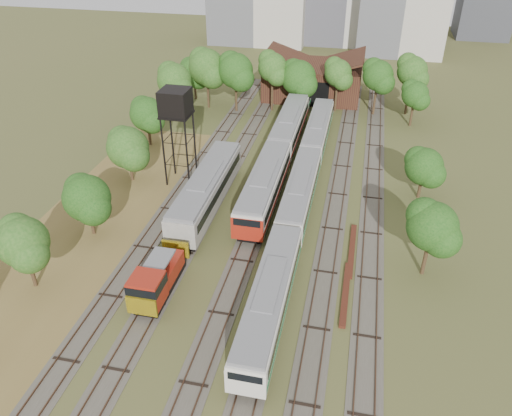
% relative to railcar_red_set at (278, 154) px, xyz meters
% --- Properties ---
extents(ground, '(240.00, 240.00, 0.00)m').
position_rel_railcar_red_set_xyz_m(ground, '(2.00, -29.89, -2.12)').
color(ground, '#475123').
rests_on(ground, ground).
extents(dry_grass_patch, '(14.00, 60.00, 0.04)m').
position_rel_railcar_red_set_xyz_m(dry_grass_patch, '(-16.00, -21.89, -2.10)').
color(dry_grass_patch, brown).
rests_on(dry_grass_patch, ground).
extents(tracks, '(24.60, 80.00, 0.19)m').
position_rel_railcar_red_set_xyz_m(tracks, '(1.33, -4.89, -2.07)').
color(tracks, '#4C473D').
rests_on(tracks, ground).
extents(railcar_red_set, '(3.23, 34.58, 4.00)m').
position_rel_railcar_red_set_xyz_m(railcar_red_set, '(0.00, 0.00, 0.00)').
color(railcar_red_set, black).
rests_on(railcar_red_set, ground).
extents(railcar_green_set, '(2.88, 52.07, 3.56)m').
position_rel_railcar_red_set_xyz_m(railcar_green_set, '(4.00, -8.70, -0.23)').
color(railcar_green_set, black).
rests_on(railcar_green_set, ground).
extents(railcar_rear, '(2.79, 16.08, 3.45)m').
position_rel_railcar_red_set_xyz_m(railcar_rear, '(0.00, 27.25, -0.29)').
color(railcar_rear, black).
rests_on(railcar_rear, ground).
extents(shunter_locomotive, '(2.64, 8.10, 3.46)m').
position_rel_railcar_red_set_xyz_m(shunter_locomotive, '(-6.00, -25.71, -0.47)').
color(shunter_locomotive, black).
rests_on(shunter_locomotive, ground).
extents(old_grey_coach, '(3.30, 18.00, 4.08)m').
position_rel_railcar_red_set_xyz_m(old_grey_coach, '(-6.00, -10.85, 0.11)').
color(old_grey_coach, black).
rests_on(old_grey_coach, ground).
extents(water_tower, '(3.32, 3.32, 11.48)m').
position_rel_railcar_red_set_xyz_m(water_tower, '(-10.89, -5.58, 7.56)').
color(water_tower, black).
rests_on(water_tower, ground).
extents(rail_pile_near, '(0.56, 8.36, 0.28)m').
position_rel_railcar_red_set_xyz_m(rail_pile_near, '(10.00, -22.07, -1.98)').
color(rail_pile_near, '#542418').
rests_on(rail_pile_near, ground).
extents(rail_pile_far, '(0.54, 8.66, 0.28)m').
position_rel_railcar_red_set_xyz_m(rail_pile_far, '(10.20, -15.61, -1.98)').
color(rail_pile_far, '#542418').
rests_on(rail_pile_far, ground).
extents(maintenance_shed, '(16.45, 11.55, 7.58)m').
position_rel_railcar_red_set_xyz_m(maintenance_shed, '(1.00, 28.09, 0.80)').
color(maintenance_shed, '#361713').
rests_on(maintenance_shed, ground).
extents(tree_band_left, '(8.37, 66.74, 8.72)m').
position_rel_railcar_red_set_xyz_m(tree_band_left, '(-17.92, -6.86, 2.88)').
color(tree_band_left, '#382616').
rests_on(tree_band_left, ground).
extents(tree_band_far, '(36.65, 9.51, 9.49)m').
position_rel_railcar_red_set_xyz_m(tree_band_far, '(-1.98, 20.13, 4.29)').
color(tree_band_far, '#382616').
rests_on(tree_band_far, ground).
extents(tree_band_right, '(4.76, 39.95, 7.47)m').
position_rel_railcar_red_set_xyz_m(tree_band_right, '(16.95, -3.46, 2.59)').
color(tree_band_right, '#382616').
rests_on(tree_band_right, ground).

